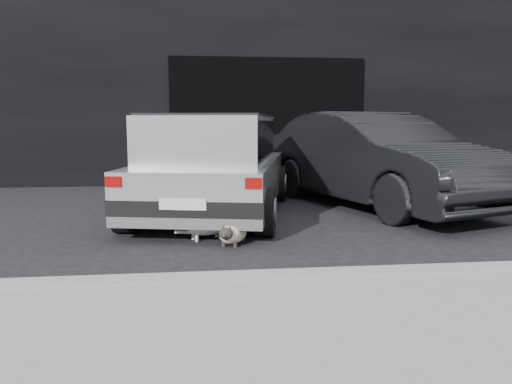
{
  "coord_description": "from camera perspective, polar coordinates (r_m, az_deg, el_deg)",
  "views": [
    {
      "loc": [
        -0.43,
        -6.33,
        1.29
      ],
      "look_at": [
        0.19,
        -0.92,
        0.53
      ],
      "focal_mm": 35.0,
      "sensor_mm": 36.0,
      "label": 1
    }
  ],
  "objects": [
    {
      "name": "sidewalk",
      "position": [
        3.16,
        21.91,
        -15.7
      ],
      "size": [
        18.0,
        2.2,
        0.11
      ],
      "primitive_type": "cube",
      "color": "gray",
      "rests_on": "ground"
    },
    {
      "name": "second_car",
      "position": [
        7.85,
        13.4,
        3.62
      ],
      "size": [
        2.87,
        4.66,
        1.45
      ],
      "primitive_type": "imported",
      "rotation": [
        0.0,
        0.0,
        0.33
      ],
      "color": "black",
      "rests_on": "ground"
    },
    {
      "name": "building_facade",
      "position": [
        12.47,
        0.06,
        13.55
      ],
      "size": [
        34.0,
        4.0,
        5.0
      ],
      "primitive_type": "cube",
      "color": "black",
      "rests_on": "ground"
    },
    {
      "name": "curb",
      "position": [
        4.18,
        14.0,
        -9.42
      ],
      "size": [
        18.0,
        0.25,
        0.12
      ],
      "primitive_type": "cube",
      "color": "gray",
      "rests_on": "ground"
    },
    {
      "name": "cat_white",
      "position": [
        5.58,
        -5.34,
        -3.77
      ],
      "size": [
        0.66,
        0.38,
        0.33
      ],
      "rotation": [
        0.0,
        0.0,
        -1.23
      ],
      "color": "white",
      "rests_on": "ground"
    },
    {
      "name": "ground",
      "position": [
        6.47,
        -2.61,
        -3.54
      ],
      "size": [
        80.0,
        80.0,
        0.0
      ],
      "primitive_type": "plane",
      "color": "black",
      "rests_on": "ground"
    },
    {
      "name": "silver_hatchback",
      "position": [
        6.95,
        -4.8,
        3.58
      ],
      "size": [
        2.5,
        4.06,
        1.4
      ],
      "rotation": [
        0.0,
        0.0,
        -0.22
      ],
      "color": "silver",
      "rests_on": "ground"
    },
    {
      "name": "cat_siamese",
      "position": [
        5.31,
        -2.72,
        -4.79
      ],
      "size": [
        0.42,
        0.73,
        0.26
      ],
      "rotation": [
        0.0,
        0.0,
        2.77
      ],
      "color": "beige",
      "rests_on": "ground"
    },
    {
      "name": "garage_opening",
      "position": [
        10.42,
        1.35,
        8.03
      ],
      "size": [
        4.0,
        0.1,
        2.6
      ],
      "primitive_type": "cube",
      "color": "black",
      "rests_on": "ground"
    }
  ]
}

